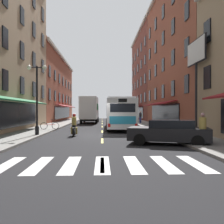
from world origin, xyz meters
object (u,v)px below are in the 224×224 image
object	(u,v)px
bicycle_near	(50,125)
pedestrian_mid	(203,128)
sedan_mid	(169,132)
sedan_near	(92,117)
street_lamp_twin	(37,96)
transit_bus	(119,113)
pedestrian_near	(140,117)
box_truck	(90,110)
motorcycle_rider	(74,126)
billboard_sign	(196,61)

from	to	relation	value
bicycle_near	pedestrian_mid	size ratio (longest dim) A/B	1.04
sedan_mid	sedan_near	bearing A→B (deg)	99.77
street_lamp_twin	sedan_near	bearing A→B (deg)	84.87
transit_bus	pedestrian_near	distance (m)	9.22
box_truck	sedan_near	world-z (taller)	box_truck
pedestrian_near	pedestrian_mid	bearing A→B (deg)	111.46
sedan_near	pedestrian_mid	world-z (taller)	pedestrian_mid
pedestrian_near	sedan_mid	bearing A→B (deg)	107.42
transit_bus	motorcycle_rider	xyz separation A→B (m)	(-3.87, -7.31, -0.91)
sedan_near	street_lamp_twin	size ratio (longest dim) A/B	0.89
sedan_mid	pedestrian_near	size ratio (longest dim) A/B	2.85
bicycle_near	motorcycle_rider	bearing A→B (deg)	-57.96
transit_bus	pedestrian_mid	xyz separation A→B (m)	(3.38, -13.16, -0.64)
billboard_sign	box_truck	xyz separation A→B (m)	(-8.92, 18.14, -3.64)
sedan_mid	motorcycle_rider	world-z (taller)	motorcycle_rider
motorcycle_rider	bicycle_near	size ratio (longest dim) A/B	1.22
motorcycle_rider	pedestrian_near	distance (m)	17.46
sedan_near	sedan_mid	size ratio (longest dim) A/B	0.95
billboard_sign	sedan_near	size ratio (longest dim) A/B	1.58
motorcycle_rider	pedestrian_mid	world-z (taller)	pedestrian_mid
transit_bus	sedan_near	size ratio (longest dim) A/B	2.69
sedan_near	box_truck	bearing A→B (deg)	-88.81
bicycle_near	pedestrian_near	distance (m)	15.32
pedestrian_mid	billboard_sign	bearing A→B (deg)	28.46
motorcycle_rider	pedestrian_near	xyz separation A→B (m)	(7.56, 15.74, 0.30)
sedan_mid	bicycle_near	bearing A→B (deg)	133.05
pedestrian_near	pedestrian_mid	size ratio (longest dim) A/B	1.01
transit_bus	sedan_mid	bearing A→B (deg)	-80.84
sedan_mid	box_truck	bearing A→B (deg)	103.89
billboard_sign	pedestrian_mid	size ratio (longest dim) A/B	4.34
transit_bus	sedan_near	distance (m)	22.06
sedan_near	street_lamp_twin	bearing A→B (deg)	-95.13
motorcycle_rider	pedestrian_near	bearing A→B (deg)	64.35
box_truck	billboard_sign	bearing A→B (deg)	-63.83
billboard_sign	pedestrian_mid	xyz separation A→B (m)	(-1.90, -5.53, -4.66)
bicycle_near	street_lamp_twin	distance (m)	5.44
sedan_near	bicycle_near	bearing A→B (deg)	-96.47
motorcycle_rider	bicycle_near	distance (m)	5.25
sedan_near	pedestrian_mid	size ratio (longest dim) A/B	2.74
sedan_near	sedan_mid	distance (m)	34.27
bicycle_near	box_truck	bearing A→B (deg)	77.29
bicycle_near	street_lamp_twin	xyz separation A→B (m)	(0.15, -4.86, 2.44)
billboard_sign	pedestrian_mid	world-z (taller)	billboard_sign
sedan_mid	pedestrian_near	distance (m)	20.58
box_truck	motorcycle_rider	bearing A→B (deg)	-90.76
sedan_mid	pedestrian_near	bearing A→B (deg)	85.15
sedan_near	street_lamp_twin	world-z (taller)	street_lamp_twin
box_truck	sedan_mid	distance (m)	23.30
box_truck	sedan_near	distance (m)	11.26
bicycle_near	sedan_mid	bearing A→B (deg)	-46.95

